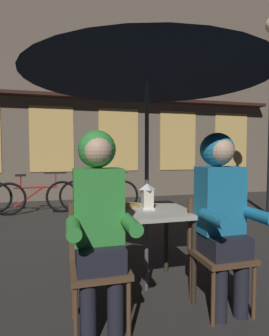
{
  "coord_description": "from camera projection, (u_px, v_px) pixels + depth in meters",
  "views": [
    {
      "loc": [
        -0.71,
        -2.3,
        1.24
      ],
      "look_at": [
        0.0,
        0.43,
        1.08
      ],
      "focal_mm": 29.16,
      "sensor_mm": 36.0,
      "label": 1
    }
  ],
  "objects": [
    {
      "name": "person_right_hooded",
      "position": [
        221.0,
        203.0,
        2.13
      ],
      "size": [
        0.45,
        0.56,
        1.4
      ],
      "color": "black",
      "rests_on": "ground_plane"
    },
    {
      "name": "shopfront_building",
      "position": [
        116.0,
        88.0,
        7.7
      ],
      "size": [
        10.0,
        0.93,
        6.2
      ],
      "color": "#6B5B4C",
      "rests_on": "ground_plane"
    },
    {
      "name": "cafe_table",
      "position": [
        147.0,
        220.0,
        2.43
      ],
      "size": [
        0.72,
        0.72,
        0.74
      ],
      "color": "#B2AD9E",
      "rests_on": "ground_plane"
    },
    {
      "name": "lantern",
      "position": [
        147.0,
        196.0,
        2.4
      ],
      "size": [
        0.11,
        0.11,
        0.23
      ],
      "color": "white",
      "rests_on": "cafe_table"
    },
    {
      "name": "bicycle_third",
      "position": [
        99.0,
        195.0,
        5.8
      ],
      "size": [
        1.67,
        0.32,
        0.84
      ],
      "color": "black",
      "rests_on": "ground_plane"
    },
    {
      "name": "person_left_hooded",
      "position": [
        99.0,
        209.0,
        1.89
      ],
      "size": [
        0.45,
        0.56,
        1.4
      ],
      "color": "black",
      "rests_on": "ground_plane"
    },
    {
      "name": "ground_plane",
      "position": [
        146.0,
        290.0,
        2.47
      ],
      "size": [
        60.0,
        60.0,
        0.0
      ],
      "primitive_type": "plane",
      "color": "#2D2B28"
    },
    {
      "name": "book",
      "position": [
        126.0,
        206.0,
        2.51
      ],
      "size": [
        0.21,
        0.16,
        0.02
      ],
      "primitive_type": "cube",
      "rotation": [
        0.0,
        0.0,
        0.08
      ],
      "color": "olive",
      "rests_on": "cafe_table"
    },
    {
      "name": "patio_umbrella",
      "position": [
        147.0,
        58.0,
        2.35
      ],
      "size": [
        2.1,
        2.1,
        2.31
      ],
      "color": "#4C4C51",
      "rests_on": "ground_plane"
    },
    {
      "name": "chair_right",
      "position": [
        217.0,
        246.0,
        2.2
      ],
      "size": [
        0.4,
        0.4,
        0.87
      ],
      "color": "#513823",
      "rests_on": "ground_plane"
    },
    {
      "name": "chair_left",
      "position": [
        98.0,
        257.0,
        1.96
      ],
      "size": [
        0.4,
        0.4,
        0.87
      ],
      "color": "#513823",
      "rests_on": "ground_plane"
    },
    {
      "name": "bicycle_second",
      "position": [
        36.0,
        197.0,
        5.55
      ],
      "size": [
        1.68,
        0.11,
        0.84
      ],
      "color": "black",
      "rests_on": "ground_plane"
    }
  ]
}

